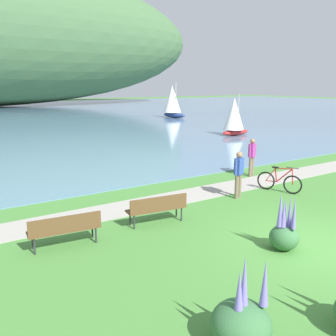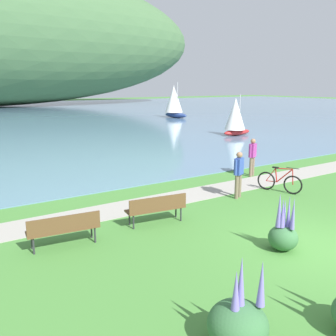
{
  "view_description": "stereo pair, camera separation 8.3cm",
  "coord_description": "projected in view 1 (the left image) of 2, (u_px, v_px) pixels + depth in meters",
  "views": [
    {
      "loc": [
        -8.09,
        -5.24,
        4.06
      ],
      "look_at": [
        -0.67,
        6.04,
        1.0
      ],
      "focal_mm": 39.58,
      "sensor_mm": 36.0,
      "label": 1
    },
    {
      "loc": [
        -8.02,
        -5.29,
        4.06
      ],
      "look_at": [
        -0.67,
        6.04,
        1.0
      ],
      "focal_mm": 39.58,
      "sensor_mm": 36.0,
      "label": 2
    }
  ],
  "objects": [
    {
      "name": "ground_plane",
      "position": [
        319.0,
        246.0,
        9.5
      ],
      "size": [
        200.0,
        200.0,
        0.0
      ],
      "primitive_type": "plane",
      "color": "#478438"
    },
    {
      "name": "echium_bush_mid_cluster",
      "position": [
        284.0,
        234.0,
        9.21
      ],
      "size": [
        0.73,
        0.73,
        1.48
      ],
      "color": "#386B3D",
      "rests_on": "ground"
    },
    {
      "name": "park_bench_near_camera",
      "position": [
        157.0,
        207.0,
        10.91
      ],
      "size": [
        1.85,
        0.7,
        0.88
      ],
      "color": "brown",
      "rests_on": "ground"
    },
    {
      "name": "sailboat_nearest_to_shore",
      "position": [
        234.0,
        116.0,
        29.47
      ],
      "size": [
        2.79,
        1.71,
        3.25
      ],
      "color": "#B22323",
      "rests_on": "bay_water"
    },
    {
      "name": "park_bench_further_along",
      "position": [
        65.0,
        228.0,
        9.34
      ],
      "size": [
        1.84,
        0.67,
        0.88
      ],
      "color": "brown",
      "rests_on": "ground"
    },
    {
      "name": "bicycle_leaning_near_bench",
      "position": [
        279.0,
        182.0,
        14.25
      ],
      "size": [
        0.67,
        1.68,
        1.01
      ],
      "color": "black",
      "rests_on": "ground"
    },
    {
      "name": "sailboat_mid_bay",
      "position": [
        173.0,
        101.0,
        45.41
      ],
      "size": [
        2.48,
        3.75,
        4.27
      ],
      "color": "navy",
      "rests_on": "bay_water"
    },
    {
      "name": "echium_bush_beside_closest",
      "position": [
        241.0,
        322.0,
        5.79
      ],
      "size": [
        0.97,
        0.97,
        1.55
      ],
      "color": "#386B3D",
      "rests_on": "ground"
    },
    {
      "name": "shoreline_path",
      "position": [
        192.0,
        195.0,
        13.9
      ],
      "size": [
        60.0,
        1.5,
        0.01
      ],
      "primitive_type": "cube",
      "color": "#A39E93",
      "rests_on": "ground"
    },
    {
      "name": "person_on_the_grass",
      "position": [
        239.0,
        172.0,
        13.35
      ],
      "size": [
        0.57,
        0.34,
        1.71
      ],
      "color": "#72604C",
      "rests_on": "ground"
    },
    {
      "name": "person_at_shoreline",
      "position": [
        252.0,
        155.0,
        16.57
      ],
      "size": [
        0.57,
        0.35,
        1.71
      ],
      "color": "#72604C",
      "rests_on": "ground"
    }
  ]
}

